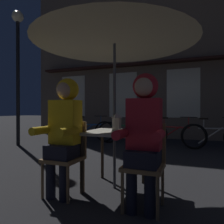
% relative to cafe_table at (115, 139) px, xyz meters
% --- Properties ---
extents(ground_plane, '(60.00, 60.00, 0.00)m').
position_rel_cafe_table_xyz_m(ground_plane, '(0.00, 0.00, -0.64)').
color(ground_plane, '#232326').
extents(cafe_table, '(0.72, 0.72, 0.74)m').
position_rel_cafe_table_xyz_m(cafe_table, '(0.00, 0.00, 0.00)').
color(cafe_table, '#B2AD9E').
rests_on(cafe_table, ground_plane).
extents(patio_umbrella, '(2.10, 2.10, 2.31)m').
position_rel_cafe_table_xyz_m(patio_umbrella, '(0.00, 0.00, 1.42)').
color(patio_umbrella, '#4C4C51').
rests_on(patio_umbrella, ground_plane).
extents(lantern, '(0.11, 0.11, 0.23)m').
position_rel_cafe_table_xyz_m(lantern, '(0.06, -0.08, 0.22)').
color(lantern, white).
rests_on(lantern, cafe_table).
extents(chair_left, '(0.40, 0.40, 0.87)m').
position_rel_cafe_table_xyz_m(chair_left, '(-0.48, -0.37, -0.15)').
color(chair_left, olive).
rests_on(chair_left, ground_plane).
extents(chair_right, '(0.40, 0.40, 0.87)m').
position_rel_cafe_table_xyz_m(chair_right, '(0.48, -0.37, -0.15)').
color(chair_right, olive).
rests_on(chair_right, ground_plane).
extents(person_left_hooded, '(0.45, 0.56, 1.40)m').
position_rel_cafe_table_xyz_m(person_left_hooded, '(-0.48, -0.43, 0.21)').
color(person_left_hooded, black).
rests_on(person_left_hooded, ground_plane).
extents(person_right_hooded, '(0.45, 0.56, 1.40)m').
position_rel_cafe_table_xyz_m(person_right_hooded, '(0.48, -0.43, 0.21)').
color(person_right_hooded, black).
rests_on(person_right_hooded, ground_plane).
extents(shopfront_building, '(10.00, 0.93, 6.20)m').
position_rel_cafe_table_xyz_m(shopfront_building, '(-0.47, 5.40, 2.45)').
color(shopfront_building, '#6B5B4C').
rests_on(shopfront_building, ground_plane).
extents(street_lamp, '(0.32, 0.32, 3.88)m').
position_rel_cafe_table_xyz_m(street_lamp, '(-3.78, 2.11, 2.08)').
color(street_lamp, black).
rests_on(street_lamp, ground_plane).
extents(bicycle_nearest, '(1.67, 0.25, 0.84)m').
position_rel_cafe_table_xyz_m(bicycle_nearest, '(-2.21, 3.56, -0.29)').
color(bicycle_nearest, black).
rests_on(bicycle_nearest, ground_plane).
extents(bicycle_second, '(1.66, 0.38, 0.84)m').
position_rel_cafe_table_xyz_m(bicycle_second, '(-0.98, 3.50, -0.29)').
color(bicycle_second, black).
rests_on(bicycle_second, ground_plane).
extents(bicycle_third, '(1.65, 0.43, 0.84)m').
position_rel_cafe_table_xyz_m(bicycle_third, '(0.46, 3.43, -0.29)').
color(bicycle_third, black).
rests_on(bicycle_third, ground_plane).
extents(bicycle_fourth, '(1.65, 0.42, 0.84)m').
position_rel_cafe_table_xyz_m(bicycle_fourth, '(1.48, 3.37, -0.29)').
color(bicycle_fourth, black).
rests_on(bicycle_fourth, ground_plane).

